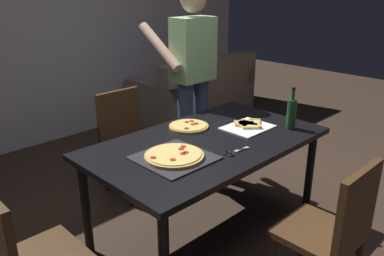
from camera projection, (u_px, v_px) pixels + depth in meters
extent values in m
plane|color=#38281E|center=(206.00, 232.00, 2.99)|extent=(12.00, 12.00, 0.00)
cube|color=#BCB7C6|center=(32.00, 19.00, 4.24)|extent=(6.40, 0.10, 2.80)
cube|color=black|center=(207.00, 143.00, 2.74)|extent=(1.66, 0.96, 0.04)
cylinder|color=black|center=(309.00, 175.00, 3.10)|extent=(0.06, 0.06, 0.71)
cylinder|color=black|center=(86.00, 208.00, 2.64)|extent=(0.06, 0.06, 0.71)
cylinder|color=black|center=(231.00, 146.00, 3.63)|extent=(0.06, 0.06, 0.71)
cube|color=#472D19|center=(318.00, 233.00, 2.25)|extent=(0.42, 0.42, 0.04)
cube|color=#472D19|center=(357.00, 209.00, 2.04)|extent=(0.42, 0.04, 0.45)
cylinder|color=#472D19|center=(303.00, 239.00, 2.57)|extent=(0.04, 0.04, 0.41)
cube|color=#472D19|center=(133.00, 147.00, 3.43)|extent=(0.42, 0.42, 0.04)
cube|color=#472D19|center=(119.00, 115.00, 3.47)|extent=(0.42, 0.04, 0.45)
cylinder|color=#472D19|center=(130.00, 184.00, 3.27)|extent=(0.04, 0.04, 0.41)
cylinder|color=#472D19|center=(163.00, 170.00, 3.51)|extent=(0.04, 0.04, 0.41)
cylinder|color=#472D19|center=(106.00, 170.00, 3.51)|extent=(0.04, 0.04, 0.41)
cylinder|color=#472D19|center=(138.00, 158.00, 3.75)|extent=(0.04, 0.04, 0.41)
cube|color=gray|center=(193.00, 101.00, 5.54)|extent=(1.72, 0.88, 0.40)
cube|color=gray|center=(211.00, 75.00, 5.18)|extent=(1.70, 0.23, 0.45)
cube|color=gray|center=(229.00, 72.00, 5.95)|extent=(0.18, 0.85, 0.20)
cube|color=gray|center=(150.00, 91.00, 4.92)|extent=(0.18, 0.85, 0.20)
cylinder|color=#38476B|center=(201.00, 127.00, 3.77)|extent=(0.14, 0.14, 0.95)
cylinder|color=#38476B|center=(185.00, 132.00, 3.63)|extent=(0.14, 0.14, 0.95)
cube|color=#99CC8C|center=(193.00, 49.00, 3.44)|extent=(0.38, 0.22, 0.55)
cylinder|color=#E0B293|center=(197.00, 41.00, 3.70)|extent=(0.09, 0.50, 0.39)
cylinder|color=#E0B293|center=(160.00, 47.00, 3.40)|extent=(0.09, 0.50, 0.39)
cube|color=#2D2D33|center=(174.00, 158.00, 2.44)|extent=(0.43, 0.43, 0.01)
cylinder|color=tan|center=(174.00, 156.00, 2.44)|extent=(0.37, 0.37, 0.02)
cylinder|color=#EACC6B|center=(174.00, 154.00, 2.44)|extent=(0.33, 0.33, 0.01)
cylinder|color=#B22819|center=(183.00, 154.00, 2.43)|extent=(0.04, 0.04, 0.00)
cylinder|color=#B22819|center=(181.00, 149.00, 2.50)|extent=(0.04, 0.04, 0.00)
cylinder|color=#B22819|center=(173.00, 160.00, 2.35)|extent=(0.04, 0.04, 0.00)
cylinder|color=#B22819|center=(183.00, 146.00, 2.54)|extent=(0.04, 0.04, 0.00)
cylinder|color=#B22819|center=(153.00, 158.00, 2.37)|extent=(0.04, 0.04, 0.00)
cylinder|color=#B22819|center=(186.00, 152.00, 2.45)|extent=(0.04, 0.04, 0.00)
cube|color=white|center=(248.00, 127.00, 2.95)|extent=(0.36, 0.28, 0.01)
cube|color=#EACC6B|center=(251.00, 126.00, 2.94)|extent=(0.16, 0.16, 0.02)
cube|color=tan|center=(259.00, 126.00, 2.94)|extent=(0.08, 0.08, 0.02)
cube|color=#EACC6B|center=(244.00, 123.00, 3.00)|extent=(0.17, 0.16, 0.02)
cube|color=tan|center=(237.00, 123.00, 2.99)|extent=(0.07, 0.09, 0.02)
cube|color=#EACC6B|center=(243.00, 124.00, 2.99)|extent=(0.16, 0.12, 0.02)
cube|color=tan|center=(246.00, 121.00, 3.04)|extent=(0.05, 0.09, 0.02)
cube|color=#EACC6B|center=(254.00, 123.00, 3.01)|extent=(0.17, 0.15, 0.02)
cube|color=tan|center=(255.00, 120.00, 3.06)|extent=(0.07, 0.09, 0.02)
cylinder|color=#194723|center=(291.00, 114.00, 2.91)|extent=(0.07, 0.07, 0.22)
cylinder|color=#194723|center=(293.00, 95.00, 2.86)|extent=(0.03, 0.03, 0.08)
cylinder|color=black|center=(294.00, 88.00, 2.84)|extent=(0.03, 0.03, 0.02)
cube|color=silver|center=(242.00, 149.00, 2.57)|extent=(0.12, 0.01, 0.01)
cube|color=silver|center=(242.00, 149.00, 2.57)|extent=(0.12, 0.04, 0.01)
torus|color=black|center=(227.00, 153.00, 2.52)|extent=(0.05, 0.05, 0.01)
torus|color=black|center=(231.00, 155.00, 2.49)|extent=(0.05, 0.05, 0.01)
cylinder|color=tan|center=(189.00, 126.00, 2.96)|extent=(0.30, 0.30, 0.02)
cylinder|color=#EACC6B|center=(189.00, 125.00, 2.96)|extent=(0.27, 0.27, 0.01)
cylinder|color=#B22819|center=(192.00, 121.00, 3.02)|extent=(0.04, 0.04, 0.00)
cylinder|color=#B22819|center=(196.00, 123.00, 2.97)|extent=(0.04, 0.04, 0.00)
cylinder|color=#B22819|center=(187.00, 128.00, 2.87)|extent=(0.04, 0.04, 0.00)
cylinder|color=#B22819|center=(187.00, 122.00, 3.00)|extent=(0.04, 0.04, 0.00)
cylinder|color=#B22819|center=(193.00, 124.00, 2.96)|extent=(0.04, 0.04, 0.00)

